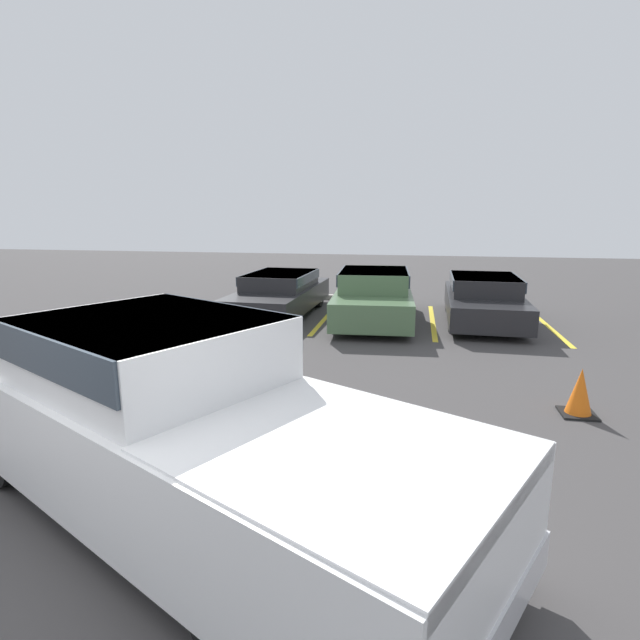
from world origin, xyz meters
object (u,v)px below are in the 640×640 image
(pickup_truck, at_px, (175,420))
(parked_sedan_a, at_px, (280,292))
(wheel_stop_curb, at_px, (333,297))
(parked_sedan_c, at_px, (484,298))
(parked_sedan_b, at_px, (374,294))
(traffic_cone, at_px, (580,393))

(pickup_truck, height_order, parked_sedan_a, pickup_truck)
(parked_sedan_a, xyz_separation_m, wheel_stop_curb, (1.02, 2.68, -0.55))
(parked_sedan_c, xyz_separation_m, wheel_stop_curb, (-4.25, 2.61, -0.55))
(parked_sedan_a, distance_m, parked_sedan_b, 2.57)
(traffic_cone, bearing_deg, wheel_stop_curb, 119.22)
(parked_sedan_a, relative_size, parked_sedan_b, 1.03)
(parked_sedan_b, bearing_deg, wheel_stop_curb, -156.42)
(parked_sedan_b, relative_size, traffic_cone, 6.97)
(pickup_truck, relative_size, parked_sedan_b, 1.34)
(parked_sedan_a, distance_m, traffic_cone, 8.28)
(parked_sedan_a, bearing_deg, pickup_truck, 11.29)
(pickup_truck, xyz_separation_m, traffic_cone, (4.33, 3.07, -0.58))
(parked_sedan_a, xyz_separation_m, parked_sedan_c, (5.27, 0.07, 0.00))
(parked_sedan_c, bearing_deg, parked_sedan_a, -87.63)
(parked_sedan_a, distance_m, parked_sedan_c, 5.27)
(parked_sedan_b, bearing_deg, pickup_truck, -10.30)
(parked_sedan_a, bearing_deg, traffic_cone, 46.51)
(parked_sedan_a, relative_size, wheel_stop_curb, 2.69)
(pickup_truck, bearing_deg, wheel_stop_curb, 119.96)
(wheel_stop_curb, bearing_deg, traffic_cone, -60.78)
(parked_sedan_a, height_order, traffic_cone, parked_sedan_a)
(pickup_truck, height_order, parked_sedan_c, pickup_truck)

